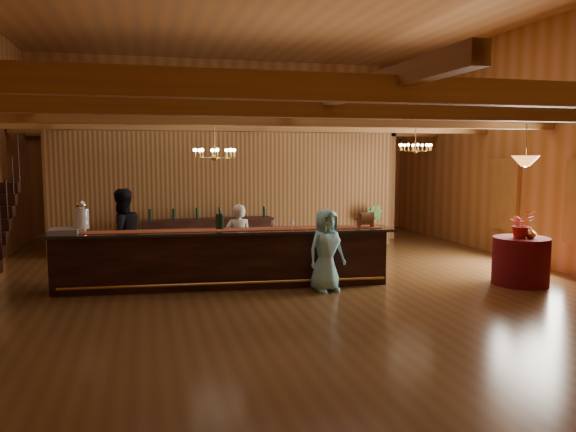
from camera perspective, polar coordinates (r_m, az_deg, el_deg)
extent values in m
plane|color=#543319|center=(11.61, -0.84, -6.28)|extent=(14.00, 14.00, 0.00)
plane|color=#AE6D37|center=(11.72, -0.89, 20.99)|extent=(14.00, 14.00, 0.00)
cube|color=#A2673E|center=(18.22, -6.04, 6.95)|extent=(12.00, 0.10, 5.50)
cube|color=#A2673E|center=(4.82, 19.14, 8.62)|extent=(12.00, 0.10, 5.50)
cube|color=#A2673E|center=(14.01, 23.93, 6.66)|extent=(0.10, 14.00, 5.50)
cube|color=olive|center=(6.16, 11.42, 12.45)|extent=(11.90, 0.20, 0.28)
cube|color=olive|center=(8.47, 3.94, 10.83)|extent=(11.90, 0.20, 0.28)
cube|color=olive|center=(10.87, -0.25, 9.84)|extent=(11.90, 0.20, 0.28)
cube|color=olive|center=(13.30, -2.90, 9.18)|extent=(11.90, 0.20, 0.28)
cube|color=olive|center=(15.76, -4.72, 8.71)|extent=(11.90, 0.20, 0.28)
cube|color=olive|center=(18.03, -5.96, 8.39)|extent=(11.90, 0.20, 0.28)
cube|color=olive|center=(11.21, -24.22, 9.90)|extent=(0.18, 13.90, 0.22)
cube|color=olive|center=(11.36, -0.87, 10.39)|extent=(0.18, 13.90, 0.22)
cube|color=olive|center=(13.16, 18.84, 9.50)|extent=(0.18, 13.90, 0.22)
cube|color=olive|center=(15.66, -21.14, 2.47)|extent=(0.20, 0.20, 3.20)
cube|color=olive|center=(17.11, 10.38, 3.08)|extent=(0.20, 0.20, 3.20)
cube|color=brown|center=(14.71, -5.94, 2.44)|extent=(9.00, 0.18, 3.10)
cube|color=white|center=(14.81, 21.19, 2.08)|extent=(0.12, 1.05, 1.75)
cube|color=#341913|center=(17.03, -1.89, -0.38)|extent=(1.20, 0.60, 1.10)
cube|color=brown|center=(16.66, -12.02, -0.84)|extent=(1.00, 0.60, 1.00)
cube|color=#341913|center=(10.82, -6.51, -4.45)|extent=(6.27, 1.26, 1.04)
cube|color=black|center=(10.73, -6.55, -1.58)|extent=(6.59, 1.43, 0.05)
cube|color=maroon|center=(10.73, -6.55, -1.41)|extent=(6.14, 0.99, 0.01)
cylinder|color=gold|center=(10.49, -6.17, -6.81)|extent=(6.00, 0.62, 0.05)
cylinder|color=silver|center=(10.98, -20.19, -1.40)|extent=(0.18, 0.18, 0.08)
cylinder|color=silver|center=(10.96, -20.24, -0.26)|extent=(0.26, 0.26, 0.36)
sphere|color=silver|center=(10.93, -20.29, 1.04)|extent=(0.18, 0.18, 0.18)
cube|color=gray|center=(10.94, -21.79, -1.44)|extent=(0.50, 0.50, 0.10)
cube|color=brown|center=(11.07, 7.22, -0.44)|extent=(0.06, 0.06, 0.30)
cube|color=brown|center=(11.17, 8.55, -0.39)|extent=(0.06, 0.06, 0.30)
cylinder|color=brown|center=(11.11, 7.89, -0.26)|extent=(0.24, 0.24, 0.24)
cylinder|color=black|center=(10.83, -7.16, -0.58)|extent=(0.07, 0.07, 0.30)
cylinder|color=black|center=(10.83, -6.82, -0.58)|extent=(0.07, 0.07, 0.30)
cylinder|color=black|center=(10.83, -6.76, -0.57)|extent=(0.07, 0.07, 0.30)
cube|color=#341913|center=(14.28, -8.04, -2.10)|extent=(3.28, 0.67, 0.92)
cylinder|color=#410F0D|center=(11.84, 22.57, -4.24)|extent=(1.07, 1.07, 0.92)
cylinder|color=gold|center=(11.07, -7.48, 7.80)|extent=(0.02, 0.02, 0.74)
sphere|color=gold|center=(11.07, -7.45, 5.87)|extent=(0.12, 0.12, 0.12)
torus|color=gold|center=(11.07, -7.46, 6.39)|extent=(0.80, 0.80, 0.04)
cylinder|color=gold|center=(14.52, 12.82, 7.62)|extent=(0.02, 0.02, 0.59)
sphere|color=gold|center=(14.51, 12.80, 6.45)|extent=(0.12, 0.12, 0.12)
torus|color=gold|center=(14.51, 12.81, 6.85)|extent=(0.80, 0.80, 0.04)
cylinder|color=gold|center=(11.67, 23.06, 7.13)|extent=(0.02, 0.02, 0.80)
cone|color=orange|center=(11.66, 22.98, 5.17)|extent=(0.52, 0.52, 0.20)
imported|color=silver|center=(11.48, -5.07, -2.58)|extent=(0.56, 0.37, 1.53)
imported|color=black|center=(11.46, -16.54, -1.97)|extent=(1.13, 1.06, 1.86)
imported|color=#82D2E0|center=(10.38, 3.91, -3.49)|extent=(0.86, 0.68, 1.53)
imported|color=#447739|center=(15.50, 8.35, -0.99)|extent=(0.79, 0.72, 1.17)
imported|color=#AC1310|center=(11.68, 22.59, -0.76)|extent=(0.48, 0.42, 0.53)
imported|color=gold|center=(11.68, 23.43, -1.29)|extent=(0.21, 0.21, 0.33)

